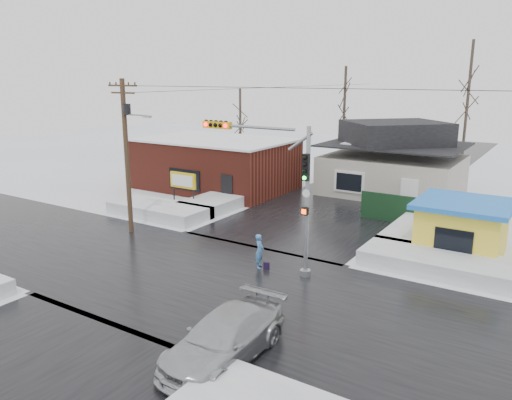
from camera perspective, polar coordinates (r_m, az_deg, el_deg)
The scene contains 20 objects.
ground at distance 23.49m, azimuth -6.61°, elevation -8.96°, with size 120.00×120.00×0.00m, color white.
road_ns at distance 23.49m, azimuth -6.61°, elevation -8.93°, with size 10.00×120.00×0.02m, color black.
road_ew at distance 23.49m, azimuth -6.61°, elevation -8.93°, with size 120.00×10.00×0.02m, color black.
snowbank_nw at distance 34.01m, azimuth -10.99°, elevation -1.14°, with size 7.00×3.00×0.80m, color white.
snowbank_ne at distance 25.67m, azimuth 19.91°, elevation -6.74°, with size 7.00×3.00×0.80m, color white.
snowbank_nside_w at distance 36.48m, azimuth -3.31°, elevation 0.13°, with size 3.00×8.00×0.80m, color white.
snowbank_nside_e at distance 30.73m, azimuth 18.41°, elevation -3.24°, with size 3.00×8.00×0.80m, color white.
traffic_signal at distance 23.15m, azimuth 2.42°, elevation 2.56°, with size 6.05×0.68×7.00m.
utility_pole at distance 29.93m, azimuth -14.53°, elevation 5.84°, with size 3.15×0.44×9.00m.
brick_building at distance 41.62m, azimuth -4.59°, elevation 4.19°, with size 12.20×8.20×4.12m.
marquee_sign at distance 35.45m, azimuth -8.35°, elevation 2.11°, with size 2.20×0.21×2.55m.
house at distance 40.95m, azimuth 15.43°, elevation 4.34°, with size 10.40×8.40×5.76m.
kiosk at distance 28.07m, azimuth 22.47°, elevation -2.94°, with size 4.60×4.60×2.88m.
fence at distance 32.58m, azimuth 18.52°, elevation -1.37°, with size 8.00×0.12×1.80m, color black.
tree_far_left at distance 46.25m, azimuth 10.15°, elevation 12.32°, with size 3.00×3.00×10.00m.
tree_far_mid at distance 45.35m, azimuth 23.32°, elevation 13.41°, with size 3.00×3.00×12.00m.
tree_far_west at distance 49.35m, azimuth -1.82°, elevation 10.77°, with size 3.00×3.00×8.00m.
pedestrian at distance 24.33m, azimuth 0.40°, elevation -5.89°, with size 0.62×0.41×1.70m, color #4681C4.
car at distance 16.97m, azimuth -3.63°, elevation -15.48°, with size 2.18×5.35×1.55m, color #ACB0B4.
shopping_bag at distance 24.34m, azimuth 1.20°, elevation -7.58°, with size 0.28×0.12×0.35m, color black.
Camera 1 is at (13.82, -16.66, 9.11)m, focal length 35.00 mm.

